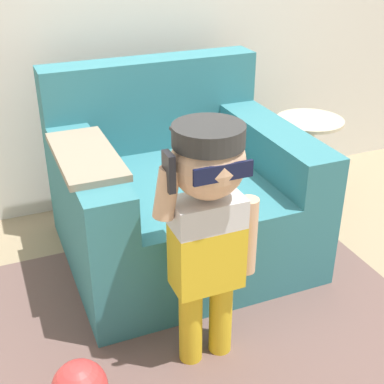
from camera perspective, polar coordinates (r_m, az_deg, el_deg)
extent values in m
plane|color=#998466|center=(2.73, 0.20, -7.91)|extent=(10.00, 10.00, 0.00)
cube|color=teal|center=(2.72, -1.14, -2.56)|extent=(1.15, 1.05, 0.45)
cube|color=teal|center=(2.90, -4.39, 9.41)|extent=(1.15, 0.18, 0.48)
cube|color=teal|center=(2.37, -11.02, 1.15)|extent=(0.21, 0.87, 0.21)
cube|color=teal|center=(2.69, 8.92, 4.58)|extent=(0.21, 0.87, 0.21)
cube|color=gray|center=(2.32, -11.29, 3.84)|extent=(0.25, 0.58, 0.03)
cylinder|color=gold|center=(2.14, -0.15, -13.90)|extent=(0.09, 0.09, 0.35)
cylinder|color=gold|center=(2.18, 3.06, -13.02)|extent=(0.09, 0.09, 0.35)
cube|color=gold|center=(1.97, 1.58, -6.81)|extent=(0.26, 0.15, 0.26)
cube|color=silver|center=(1.87, 1.65, -2.18)|extent=(0.26, 0.15, 0.11)
sphere|color=tan|center=(1.78, 1.74, 3.20)|extent=(0.26, 0.26, 0.26)
cylinder|color=#2D2D2D|center=(1.75, 1.78, 6.08)|extent=(0.24, 0.24, 0.07)
cube|color=#2D2D2D|center=(1.85, 0.31, 6.56)|extent=(0.15, 0.12, 0.01)
cube|color=#0F1433|center=(1.68, 3.38, 2.05)|extent=(0.21, 0.01, 0.06)
cylinder|color=tan|center=(2.01, 5.93, -4.68)|extent=(0.07, 0.07, 0.31)
cylinder|color=tan|center=(1.77, -2.74, -0.14)|extent=(0.10, 0.07, 0.19)
cube|color=black|center=(1.72, -2.49, 2.18)|extent=(0.02, 0.07, 0.13)
cylinder|color=beige|center=(3.36, 11.56, -1.05)|extent=(0.25, 0.25, 0.02)
cylinder|color=beige|center=(3.24, 11.98, 2.90)|extent=(0.07, 0.07, 0.53)
cylinder|color=beige|center=(3.14, 12.47, 7.43)|extent=(0.39, 0.39, 0.02)
cube|color=brown|center=(2.45, 1.20, -12.74)|extent=(1.84, 1.43, 0.01)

